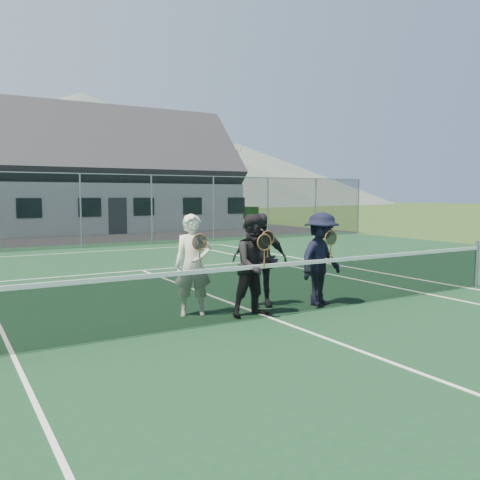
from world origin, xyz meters
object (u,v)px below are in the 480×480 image
Objects in this scene: player_a at (193,265)px; player_d at (321,259)px; clubhouse at (105,165)px; player_b at (256,265)px; tennis_net at (269,288)px; player_c at (260,260)px.

player_d is at bearing -11.30° from player_a.
player_a and player_d have the same top height.
player_a is at bearing 168.70° from player_d.
player_d is at bearing -96.20° from clubhouse.
clubhouse is at bearing 80.15° from player_b.
player_b is (0.93, -0.59, -0.00)m from player_a.
tennis_net is 6.49× the size of player_b.
player_a is at bearing 142.52° from tennis_net.
player_a is (-1.06, 0.81, 0.38)m from tennis_net.
clubhouse is at bearing 80.54° from tennis_net.
player_a is (-5.06, -23.18, -3.07)m from clubhouse.
tennis_net is 6.49× the size of player_a.
player_c is (1.43, 0.05, -0.00)m from player_a.
clubhouse reaches higher than tennis_net.
player_a is 1.00× the size of player_d.
clubhouse is 24.33m from player_b.
tennis_net is 1.51m from player_d.
player_d is (1.06, -0.54, -0.00)m from player_c.
player_b is 1.00× the size of player_c.
player_c is at bearing 66.88° from tennis_net.
player_c is 1.19m from player_d.
clubhouse is at bearing 83.80° from player_d.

